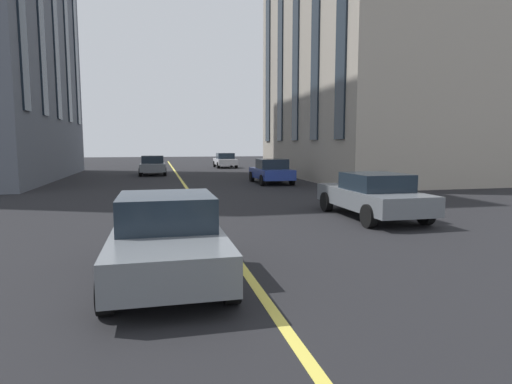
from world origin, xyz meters
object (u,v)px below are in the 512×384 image
(car_grey_trailing, at_px, (167,237))
(car_grey_oncoming, at_px, (153,165))
(car_blue_mid, at_px, (271,171))
(car_white_near, at_px, (225,160))
(car_grey_parked_a, at_px, (373,195))

(car_grey_trailing, bearing_deg, car_grey_oncoming, 0.96)
(car_grey_trailing, relative_size, car_grey_oncoming, 1.00)
(car_grey_oncoming, height_order, car_blue_mid, same)
(car_grey_oncoming, xyz_separation_m, car_white_near, (8.07, -6.65, 0.00))
(car_blue_mid, bearing_deg, car_grey_parked_a, 180.00)
(car_grey_oncoming, bearing_deg, car_grey_trailing, -179.04)
(car_white_near, height_order, car_grey_parked_a, car_white_near)
(car_white_near, bearing_deg, car_blue_mid, 180.00)
(car_grey_trailing, xyz_separation_m, car_grey_parked_a, (4.54, -6.24, 0.00))
(car_grey_trailing, distance_m, car_blue_mid, 17.34)
(car_grey_trailing, relative_size, car_white_near, 1.00)
(car_grey_trailing, distance_m, car_grey_oncoming, 24.72)
(car_white_near, distance_m, car_blue_mid, 16.61)
(car_grey_parked_a, bearing_deg, car_grey_oncoming, 18.24)
(car_grey_trailing, distance_m, car_grey_parked_a, 7.71)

